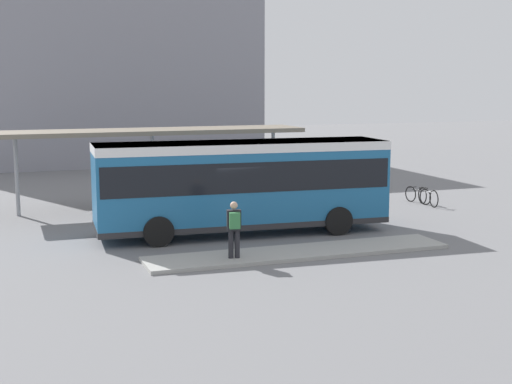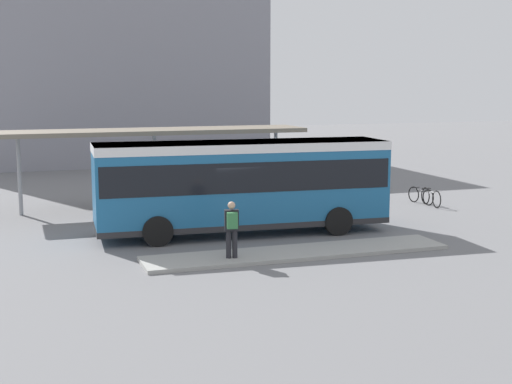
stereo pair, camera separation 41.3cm
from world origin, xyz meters
TOP-DOWN VIEW (x-y plane):
  - ground_plane at (0.00, 0.00)m, footprint 120.00×120.00m
  - curb_island at (0.67, -3.50)m, footprint 9.67×1.80m
  - city_bus at (0.01, -0.00)m, footprint 10.30×3.00m
  - pedestrian_waiting at (-1.53, -3.75)m, footprint 0.45×0.49m
  - bicycle_white at (9.46, 2.81)m, footprint 0.48×1.77m
  - bicycle_black at (9.36, 3.47)m, footprint 0.48×1.66m
  - station_shelter at (-1.88, 6.28)m, footprint 12.85×2.65m
  - station_building at (-1.29, 26.76)m, footprint 19.94×11.47m

SIDE VIEW (x-z plane):
  - ground_plane at x=0.00m, z-range 0.00..0.00m
  - curb_island at x=0.67m, z-range 0.00..0.12m
  - bicycle_black at x=9.36m, z-range 0.00..0.72m
  - bicycle_white at x=9.46m, z-range 0.00..0.76m
  - pedestrian_waiting at x=-1.53m, z-range 0.24..1.94m
  - city_bus at x=0.01m, z-range 0.27..3.52m
  - station_shelter at x=-1.88m, z-range 1.52..4.86m
  - station_building at x=-1.29m, z-range 0.00..12.51m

